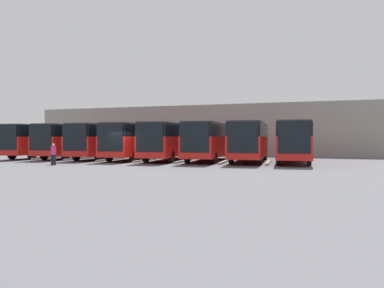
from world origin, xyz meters
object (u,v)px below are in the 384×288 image
Objects in this scene: bus_1 at (250,140)px; bus_4 at (136,140)px; bus_5 at (105,140)px; pedestrian at (53,154)px; bus_0 at (293,140)px; bus_2 at (209,140)px; bus_6 at (74,140)px; bus_3 at (171,140)px; bus_7 at (44,140)px.

bus_1 is 10.53m from bus_4.
bus_1 is 1.00× the size of bus_5.
bus_1 is at bearing 13.61° from pedestrian.
bus_0 is at bearing 175.84° from bus_5.
pedestrian is at bearing 36.54° from bus_2.
bus_5 is 3.51m from bus_6.
bus_3 and bus_5 have the same top height.
bus_2 is 1.00× the size of bus_4.
bus_4 and bus_5 have the same top height.
bus_3 is 3.51m from bus_4.
bus_0 reaches higher than pedestrian.
bus_7 is (24.56, 0.61, 0.00)m from bus_0.
bus_2 is 1.00× the size of bus_7.
bus_7 is (3.51, 0.27, 0.00)m from bus_6.
bus_1 is 14.04m from bus_5.
bus_2 is 1.00× the size of bus_3.
bus_7 is at bearing -0.88° from bus_6.
bus_6 is 1.00× the size of bus_7.
bus_5 is 1.00× the size of bus_7.
bus_0 is 1.00× the size of bus_6.
bus_4 is 10.53m from bus_7.
bus_1 is 1.00× the size of bus_3.
bus_3 is at bearing -1.59° from bus_0.
bus_3 is (10.53, 0.67, 0.00)m from bus_0.
bus_1 is 3.52m from bus_2.
bus_1 and bus_3 have the same top height.
bus_2 and bus_5 have the same top height.
bus_3 is 10.53m from bus_6.
bus_4 is at bearing 172.95° from bus_6.
bus_5 is at bearing 174.85° from bus_6.
bus_3 is 14.04m from bus_7.
bus_3 is at bearing -1.32° from bus_1.
pedestrian is (2.47, 8.32, -0.97)m from bus_4.
bus_6 is at bearing -4.77° from bus_1.
bus_4 is 6.80× the size of pedestrian.
bus_0 is 17.55m from bus_5.
bus_3 is 1.00× the size of bus_4.
bus_6 is (7.02, -0.22, 0.00)m from bus_4.
bus_5 and bus_7 have the same top height.
bus_6 is at bearing -5.15° from bus_5.
bus_6 is (21.06, 0.34, 0.00)m from bus_0.
bus_6 is at bearing -7.05° from bus_4.
bus_3 is (3.51, 0.27, 0.00)m from bus_2.
bus_1 is 1.00× the size of bus_4.
bus_5 is (7.02, -0.34, 0.00)m from bus_3.
bus_1 is 21.06m from bus_7.
bus_4 is at bearing 175.01° from bus_7.
bus_5 is at bearing -8.94° from bus_4.
bus_0 is at bearing 178.41° from bus_3.
bus_5 is 6.80× the size of pedestrian.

